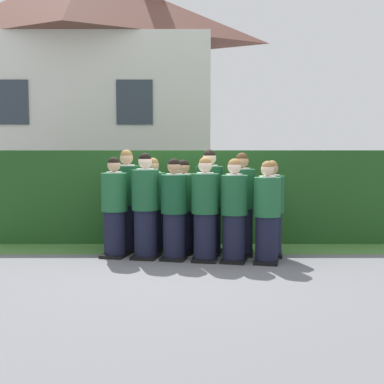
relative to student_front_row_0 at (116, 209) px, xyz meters
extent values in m
plane|color=slate|center=(1.23, -0.23, -0.77)|extent=(60.00, 60.00, 0.00)
cylinder|color=black|center=(0.00, 0.00, -0.40)|extent=(0.36, 0.36, 0.74)
cube|color=black|center=(0.00, 0.00, -0.74)|extent=(0.47, 0.54, 0.05)
cylinder|color=#1E5B33|center=(0.00, 0.00, 0.28)|extent=(0.42, 0.42, 0.61)
cylinder|color=white|center=(0.00, 0.00, 0.59)|extent=(0.26, 0.26, 0.03)
cube|color=gold|center=(0.05, 0.19, 0.40)|extent=(0.04, 0.02, 0.27)
sphere|color=tan|center=(0.00, 0.00, 0.71)|extent=(0.21, 0.21, 0.21)
sphere|color=black|center=(0.00, 0.00, 0.75)|extent=(0.19, 0.19, 0.19)
cylinder|color=black|center=(0.51, -0.10, -0.38)|extent=(0.37, 0.37, 0.77)
cube|color=black|center=(0.51, -0.10, -0.74)|extent=(0.48, 0.55, 0.05)
cylinder|color=#19512D|center=(0.51, -0.10, 0.32)|extent=(0.44, 0.44, 0.64)
cylinder|color=white|center=(0.51, -0.10, 0.65)|extent=(0.27, 0.27, 0.03)
cube|color=navy|center=(0.55, 0.10, 0.45)|extent=(0.04, 0.02, 0.28)
sphere|color=beige|center=(0.51, -0.10, 0.77)|extent=(0.22, 0.22, 0.22)
sphere|color=black|center=(0.51, -0.10, 0.81)|extent=(0.20, 0.20, 0.20)
cube|color=white|center=(0.57, 0.17, 0.23)|extent=(0.15, 0.04, 0.20)
cylinder|color=black|center=(0.97, -0.20, -0.40)|extent=(0.35, 0.35, 0.73)
cube|color=black|center=(0.97, -0.20, -0.74)|extent=(0.45, 0.52, 0.05)
cylinder|color=#144728|center=(0.97, -0.20, 0.27)|extent=(0.42, 0.42, 0.61)
cylinder|color=white|center=(0.97, -0.20, 0.58)|extent=(0.26, 0.26, 0.03)
cube|color=navy|center=(1.01, 0.00, 0.39)|extent=(0.04, 0.02, 0.27)
sphere|color=tan|center=(0.97, -0.20, 0.69)|extent=(0.21, 0.21, 0.21)
sphere|color=black|center=(0.97, -0.20, 0.73)|extent=(0.19, 0.19, 0.19)
cylinder|color=black|center=(1.45, -0.30, -0.40)|extent=(0.36, 0.36, 0.75)
cube|color=black|center=(1.45, -0.30, -0.74)|extent=(0.44, 0.52, 0.05)
cylinder|color=#19512D|center=(1.45, -0.30, 0.28)|extent=(0.42, 0.42, 0.62)
cylinder|color=white|center=(1.45, -0.30, 0.60)|extent=(0.26, 0.26, 0.03)
cube|color=gold|center=(1.49, -0.10, 0.41)|extent=(0.04, 0.02, 0.27)
sphere|color=beige|center=(1.45, -0.30, 0.72)|extent=(0.21, 0.21, 0.21)
sphere|color=olive|center=(1.45, -0.30, 0.75)|extent=(0.19, 0.19, 0.19)
cylinder|color=black|center=(1.90, -0.38, -0.40)|extent=(0.35, 0.35, 0.74)
cube|color=black|center=(1.90, -0.38, -0.74)|extent=(0.46, 0.53, 0.05)
cylinder|color=#19512D|center=(1.90, -0.38, 0.27)|extent=(0.42, 0.42, 0.61)
cylinder|color=white|center=(1.90, -0.38, 0.58)|extent=(0.26, 0.26, 0.03)
cube|color=#236038|center=(1.94, -0.18, 0.39)|extent=(0.04, 0.02, 0.27)
sphere|color=beige|center=(1.90, -0.38, 0.70)|extent=(0.21, 0.21, 0.21)
sphere|color=olive|center=(1.90, -0.38, 0.73)|extent=(0.19, 0.19, 0.19)
cube|color=white|center=(1.96, -0.11, 0.18)|extent=(0.15, 0.04, 0.20)
cylinder|color=black|center=(2.40, -0.45, -0.41)|extent=(0.34, 0.34, 0.72)
cube|color=black|center=(2.40, -0.45, -0.74)|extent=(0.46, 0.52, 0.05)
cylinder|color=#1E5B33|center=(2.40, -0.45, 0.25)|extent=(0.41, 0.41, 0.59)
cylinder|color=white|center=(2.40, -0.45, 0.55)|extent=(0.25, 0.25, 0.03)
cube|color=gold|center=(2.44, -0.27, 0.37)|extent=(0.04, 0.02, 0.26)
sphere|color=beige|center=(2.40, -0.45, 0.67)|extent=(0.20, 0.20, 0.20)
sphere|color=olive|center=(2.40, -0.45, 0.70)|extent=(0.19, 0.19, 0.19)
cube|color=white|center=(2.46, -0.20, 0.16)|extent=(0.15, 0.04, 0.20)
cylinder|color=black|center=(0.14, 0.50, -0.37)|extent=(0.38, 0.38, 0.80)
cube|color=black|center=(0.14, 0.50, -0.74)|extent=(0.52, 0.58, 0.05)
cylinder|color=#144728|center=(0.14, 0.50, 0.36)|extent=(0.45, 0.45, 0.66)
cylinder|color=white|center=(0.14, 0.50, 0.69)|extent=(0.28, 0.28, 0.03)
cube|color=gold|center=(0.19, 0.70, 0.49)|extent=(0.04, 0.02, 0.29)
sphere|color=tan|center=(0.14, 0.50, 0.82)|extent=(0.23, 0.23, 0.23)
sphere|color=olive|center=(0.14, 0.50, 0.86)|extent=(0.21, 0.21, 0.21)
cube|color=white|center=(0.21, 0.77, 0.26)|extent=(0.15, 0.05, 0.20)
cylinder|color=black|center=(0.59, 0.43, -0.40)|extent=(0.35, 0.35, 0.73)
cube|color=black|center=(0.59, 0.43, -0.74)|extent=(0.46, 0.53, 0.05)
cylinder|color=#1E5B33|center=(0.59, 0.43, 0.27)|extent=(0.42, 0.42, 0.61)
cylinder|color=white|center=(0.59, 0.43, 0.58)|extent=(0.26, 0.26, 0.03)
cube|color=navy|center=(0.64, 0.62, 0.39)|extent=(0.04, 0.02, 0.27)
sphere|color=tan|center=(0.59, 0.43, 0.69)|extent=(0.21, 0.21, 0.21)
sphere|color=olive|center=(0.59, 0.43, 0.73)|extent=(0.19, 0.19, 0.19)
cylinder|color=black|center=(1.11, 0.29, -0.41)|extent=(0.34, 0.34, 0.72)
cube|color=black|center=(1.11, 0.29, -0.74)|extent=(0.45, 0.52, 0.05)
cylinder|color=#1E5B33|center=(1.11, 0.29, 0.25)|extent=(0.41, 0.41, 0.60)
cylinder|color=white|center=(1.11, 0.29, 0.55)|extent=(0.25, 0.25, 0.03)
cube|color=#236038|center=(1.15, 0.48, 0.37)|extent=(0.04, 0.02, 0.26)
sphere|color=tan|center=(1.11, 0.29, 0.67)|extent=(0.20, 0.20, 0.20)
sphere|color=black|center=(1.11, 0.29, 0.70)|extent=(0.19, 0.19, 0.19)
cylinder|color=black|center=(1.54, 0.22, -0.37)|extent=(0.38, 0.38, 0.80)
cube|color=black|center=(1.54, 0.22, -0.74)|extent=(0.47, 0.55, 0.05)
cylinder|color=#19512D|center=(1.54, 0.22, 0.36)|extent=(0.45, 0.45, 0.66)
cylinder|color=white|center=(1.54, 0.22, 0.69)|extent=(0.28, 0.28, 0.03)
cube|color=gold|center=(1.57, 0.44, 0.49)|extent=(0.04, 0.02, 0.29)
sphere|color=beige|center=(1.54, 0.22, 0.82)|extent=(0.23, 0.23, 0.23)
sphere|color=black|center=(1.54, 0.22, 0.86)|extent=(0.21, 0.21, 0.21)
cylinder|color=black|center=(2.07, 0.15, -0.38)|extent=(0.37, 0.37, 0.78)
cube|color=black|center=(2.07, 0.15, -0.74)|extent=(0.45, 0.53, 0.05)
cylinder|color=#19512D|center=(2.07, 0.15, 0.33)|extent=(0.44, 0.44, 0.64)
cylinder|color=white|center=(2.07, 0.15, 0.65)|extent=(0.27, 0.27, 0.03)
cube|color=#236038|center=(2.09, 0.36, 0.45)|extent=(0.04, 0.02, 0.28)
sphere|color=tan|center=(2.07, 0.15, 0.78)|extent=(0.22, 0.22, 0.22)
sphere|color=#472D19|center=(2.07, 0.15, 0.81)|extent=(0.20, 0.20, 0.20)
cube|color=white|center=(2.10, 0.43, 0.23)|extent=(0.15, 0.03, 0.20)
cylinder|color=black|center=(2.54, 0.04, -0.41)|extent=(0.34, 0.34, 0.72)
cube|color=black|center=(2.54, 0.04, -0.74)|extent=(0.43, 0.50, 0.05)
cylinder|color=#19512D|center=(2.54, 0.04, 0.24)|extent=(0.41, 0.41, 0.59)
cylinder|color=white|center=(2.54, 0.04, 0.55)|extent=(0.25, 0.25, 0.03)
cube|color=gold|center=(2.57, 0.23, 0.36)|extent=(0.04, 0.02, 0.26)
sphere|color=tan|center=(2.54, 0.04, 0.66)|extent=(0.20, 0.20, 0.20)
sphere|color=olive|center=(2.54, 0.04, 0.70)|extent=(0.19, 0.19, 0.19)
cube|color=white|center=(2.58, 0.30, 0.16)|extent=(0.15, 0.03, 0.20)
cube|color=#214C1E|center=(1.23, 1.41, 0.09)|extent=(7.47, 0.70, 1.72)
cube|color=silver|center=(-1.71, 6.29, 1.56)|extent=(6.84, 3.45, 4.67)
pyramid|color=brown|center=(-1.71, 6.29, 4.92)|extent=(7.25, 3.65, 2.05)
cube|color=brown|center=(0.17, 6.29, 5.03)|extent=(0.50, 0.50, 1.85)
cube|color=#2D3842|center=(-3.25, 4.55, 2.12)|extent=(0.90, 0.04, 1.10)
cube|color=#2D3842|center=(-0.17, 4.55, 2.12)|extent=(0.90, 0.04, 1.10)
cube|color=#477A38|center=(1.23, 0.61, -0.77)|extent=(7.47, 0.90, 0.01)
camera|label=1|loc=(1.25, -8.10, 0.98)|focal=47.35mm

